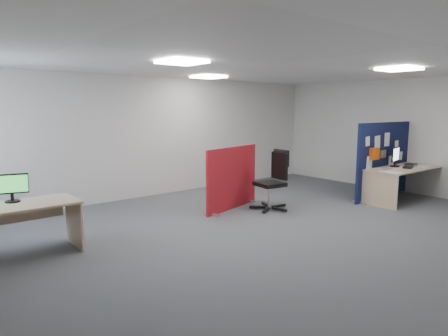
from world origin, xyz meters
TOP-DOWN VIEW (x-y plane):
  - floor at (0.00, 0.00)m, footprint 9.00×9.00m
  - ceiling at (0.00, 0.00)m, footprint 9.00×7.00m
  - wall_back at (0.00, 3.50)m, footprint 9.00×0.02m
  - wall_right at (4.50, 0.00)m, footprint 0.02×7.00m
  - ceiling_lights at (0.33, 0.67)m, footprint 4.10×4.10m
  - navy_divider at (3.46, -0.01)m, footprint 2.05×0.30m
  - main_desk at (3.58, -0.36)m, footprint 1.97×0.87m
  - monitor_main at (3.55, -0.23)m, footprint 0.48×0.20m
  - keyboard at (3.64, -0.49)m, footprint 0.48×0.32m
  - mouse at (3.95, -0.50)m, footprint 0.10×0.06m
  - paper_tray at (4.19, -0.28)m, footprint 0.29×0.24m
  - red_divider at (0.25, 1.39)m, footprint 1.61×0.48m
  - second_desk at (-3.68, 1.20)m, footprint 1.48×0.74m
  - monitor_second at (-3.71, 1.37)m, footprint 0.42×0.19m
  - office_chair at (0.88, 0.83)m, footprint 0.76×0.77m
  - desk_papers at (3.18, -0.47)m, footprint 1.44×0.70m

SIDE VIEW (x-z plane):
  - floor at x=0.00m, z-range 0.00..0.00m
  - second_desk at x=-3.68m, z-range 0.18..0.91m
  - main_desk at x=3.58m, z-range 0.20..0.93m
  - red_divider at x=0.25m, z-range -0.01..1.23m
  - office_chair at x=0.88m, z-range 0.08..1.24m
  - desk_papers at x=3.18m, z-range 0.73..0.73m
  - paper_tray at x=4.19m, z-range 0.73..0.74m
  - keyboard at x=3.64m, z-range 0.73..0.75m
  - mouse at x=3.95m, z-range 0.73..0.76m
  - navy_divider at x=3.46m, z-range 0.00..1.69m
  - monitor_second at x=-3.71m, z-range 0.75..1.14m
  - monitor_main at x=3.55m, z-range 0.75..1.18m
  - wall_back at x=0.00m, z-range 0.00..2.70m
  - wall_right at x=4.50m, z-range 0.00..2.70m
  - ceiling_lights at x=0.33m, z-range 2.65..2.69m
  - ceiling at x=0.00m, z-range 2.69..2.71m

